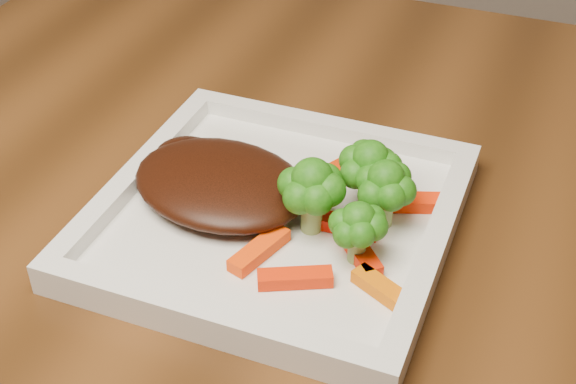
% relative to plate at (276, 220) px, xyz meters
% --- Properties ---
extents(plate, '(0.27, 0.27, 0.01)m').
position_rel_plate_xyz_m(plate, '(0.00, 0.00, 0.00)').
color(plate, white).
rests_on(plate, dining_table).
extents(steak, '(0.17, 0.14, 0.03)m').
position_rel_plate_xyz_m(steak, '(-0.05, 0.00, 0.02)').
color(steak, '#321207').
rests_on(steak, plate).
extents(broccoli_0, '(0.06, 0.06, 0.07)m').
position_rel_plate_xyz_m(broccoli_0, '(0.06, 0.04, 0.04)').
color(broccoli_0, '#2B7613').
rests_on(broccoli_0, plate).
extents(broccoli_1, '(0.06, 0.06, 0.06)m').
position_rel_plate_xyz_m(broccoli_1, '(0.08, 0.02, 0.04)').
color(broccoli_1, '#2A6310').
rests_on(broccoli_1, plate).
extents(broccoli_2, '(0.06, 0.06, 0.06)m').
position_rel_plate_xyz_m(broccoli_2, '(0.07, -0.03, 0.04)').
color(broccoli_2, '#1A6A11').
rests_on(broccoli_2, plate).
extents(broccoli_3, '(0.08, 0.08, 0.06)m').
position_rel_plate_xyz_m(broccoli_3, '(0.03, -0.01, 0.04)').
color(broccoli_3, '#236310').
rests_on(broccoli_3, plate).
extents(carrot_0, '(0.05, 0.04, 0.01)m').
position_rel_plate_xyz_m(carrot_0, '(0.04, -0.07, 0.01)').
color(carrot_0, red).
rests_on(carrot_0, plate).
extents(carrot_1, '(0.05, 0.04, 0.01)m').
position_rel_plate_xyz_m(carrot_1, '(0.10, -0.06, 0.01)').
color(carrot_1, '#E06603').
rests_on(carrot_1, plate).
extents(carrot_2, '(0.03, 0.06, 0.01)m').
position_rel_plate_xyz_m(carrot_2, '(0.01, -0.05, 0.01)').
color(carrot_2, '#FF3E04').
rests_on(carrot_2, plate).
extents(carrot_3, '(0.06, 0.04, 0.01)m').
position_rel_plate_xyz_m(carrot_3, '(0.10, 0.05, 0.01)').
color(carrot_3, '#FF2A04').
rests_on(carrot_3, plate).
extents(carrot_4, '(0.04, 0.05, 0.01)m').
position_rel_plate_xyz_m(carrot_4, '(0.02, 0.06, 0.01)').
color(carrot_4, red).
rests_on(carrot_4, plate).
extents(carrot_5, '(0.05, 0.05, 0.01)m').
position_rel_plate_xyz_m(carrot_5, '(0.08, -0.02, 0.01)').
color(carrot_5, red).
rests_on(carrot_5, plate).
extents(carrot_6, '(0.06, 0.02, 0.01)m').
position_rel_plate_xyz_m(carrot_6, '(0.06, 0.00, 0.01)').
color(carrot_6, red).
rests_on(carrot_6, plate).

